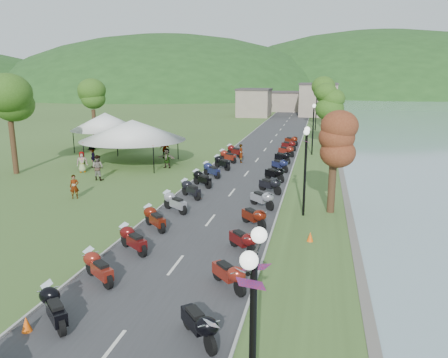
# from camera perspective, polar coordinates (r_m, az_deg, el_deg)

# --- Properties ---
(road) EXTENTS (7.00, 120.00, 0.02)m
(road) POSITION_cam_1_polar(r_m,az_deg,el_deg) (47.34, 5.38, 3.84)
(road) COLOR #37373A
(road) RESTS_ON ground
(hills_backdrop) EXTENTS (360.00, 120.00, 76.00)m
(hills_backdrop) POSITION_cam_1_polar(r_m,az_deg,el_deg) (206.56, 11.10, 11.06)
(hills_backdrop) COLOR #285621
(hills_backdrop) RESTS_ON ground
(far_building) EXTENTS (18.00, 16.00, 5.00)m
(far_building) POSITION_cam_1_polar(r_m,az_deg,el_deg) (91.81, 7.76, 10.00)
(far_building) COLOR gray
(far_building) RESTS_ON ground
(moto_row_left) EXTENTS (2.60, 39.02, 1.10)m
(moto_row_left) POSITION_cam_1_polar(r_m,az_deg,el_deg) (25.84, -6.40, -3.13)
(moto_row_left) COLOR #331411
(moto_row_left) RESTS_ON ground
(moto_row_right) EXTENTS (2.60, 48.02, 1.10)m
(moto_row_right) POSITION_cam_1_polar(r_m,az_deg,el_deg) (28.30, 5.53, -1.63)
(moto_row_right) COLOR #331411
(moto_row_right) RESTS_ON ground
(vendor_tent_main) EXTENTS (6.27, 6.27, 4.00)m
(vendor_tent_main) POSITION_cam_1_polar(r_m,az_deg,el_deg) (40.07, -11.77, 4.74)
(vendor_tent_main) COLOR white
(vendor_tent_main) RESTS_ON ground
(vendor_tent_side) EXTENTS (4.84, 4.84, 4.00)m
(vendor_tent_side) POSITION_cam_1_polar(r_m,az_deg,el_deg) (48.25, -15.16, 6.00)
(vendor_tent_side) COLOR white
(vendor_tent_side) RESTS_ON ground
(tree_park_left) EXTENTS (3.48, 3.48, 9.68)m
(tree_park_left) POSITION_cam_1_polar(r_m,az_deg,el_deg) (38.97, -26.18, 7.62)
(tree_park_left) COLOR #3A691D
(tree_park_left) RESTS_ON ground
(tree_lakeside) EXTENTS (2.29, 2.29, 6.36)m
(tree_lakeside) POSITION_cam_1_polar(r_m,az_deg,el_deg) (25.75, 14.10, 2.51)
(tree_lakeside) COLOR #3A691D
(tree_lakeside) RESTS_ON ground
(pedestrian_a) EXTENTS (0.71, 0.63, 1.59)m
(pedestrian_a) POSITION_cam_1_polar(r_m,az_deg,el_deg) (30.22, -18.85, -2.42)
(pedestrian_a) COLOR slate
(pedestrian_a) RESTS_ON ground
(pedestrian_b) EXTENTS (1.02, 0.65, 1.96)m
(pedestrian_b) POSITION_cam_1_polar(r_m,az_deg,el_deg) (34.94, -16.06, -0.12)
(pedestrian_b) COLOR slate
(pedestrian_b) RESTS_ON ground
(pedestrian_c) EXTENTS (1.06, 1.26, 1.84)m
(pedestrian_c) POSITION_cam_1_polar(r_m,az_deg,el_deg) (39.92, -16.75, 1.49)
(pedestrian_c) COLOR slate
(pedestrian_c) RESTS_ON ground
(traffic_cone_near) EXTENTS (0.34, 0.34, 0.53)m
(traffic_cone_near) POSITION_cam_1_polar(r_m,az_deg,el_deg) (15.73, -24.40, -16.90)
(traffic_cone_near) COLOR #F2590C
(traffic_cone_near) RESTS_ON ground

